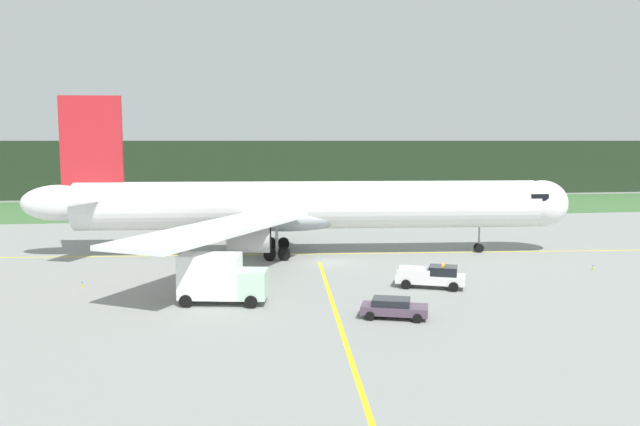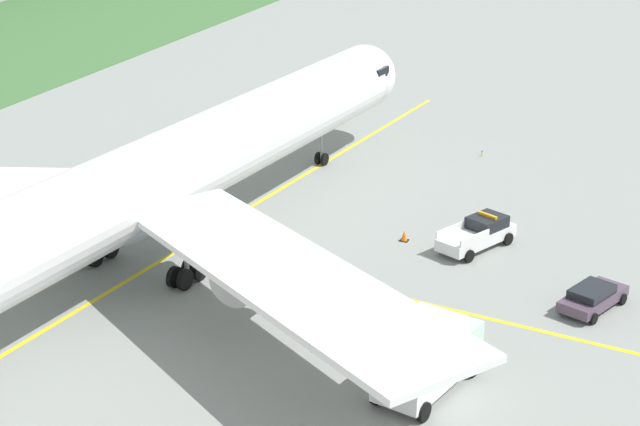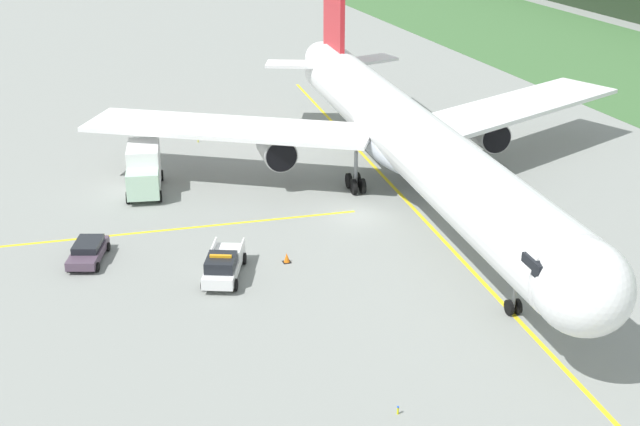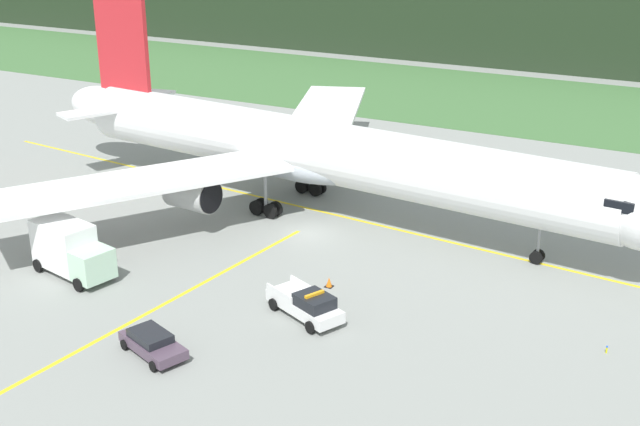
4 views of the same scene
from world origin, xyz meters
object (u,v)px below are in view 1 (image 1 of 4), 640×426
at_px(staff_car, 394,307).
at_px(apron_cone, 407,273).
at_px(ops_pickup_truck, 433,277).
at_px(airliner, 300,206).
at_px(catering_truck, 220,278).

bearing_deg(staff_car, apron_cone, 69.13).
height_order(ops_pickup_truck, staff_car, ops_pickup_truck).
distance_m(airliner, ops_pickup_truck, 18.81).
distance_m(ops_pickup_truck, staff_car, 9.37).
bearing_deg(apron_cone, staff_car, -110.87).
distance_m(catering_truck, staff_car, 12.58).
bearing_deg(airliner, apron_cone, -56.88).
height_order(ops_pickup_truck, apron_cone, ops_pickup_truck).
relative_size(catering_truck, staff_car, 1.39).
distance_m(ops_pickup_truck, apron_cone, 4.48).
height_order(catering_truck, apron_cone, catering_truck).
relative_size(ops_pickup_truck, catering_truck, 0.87).
bearing_deg(apron_cone, ops_pickup_truck, -79.58).
xyz_separation_m(catering_truck, apron_cone, (15.85, 6.55, -1.54)).
distance_m(ops_pickup_truck, catering_truck, 16.83).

